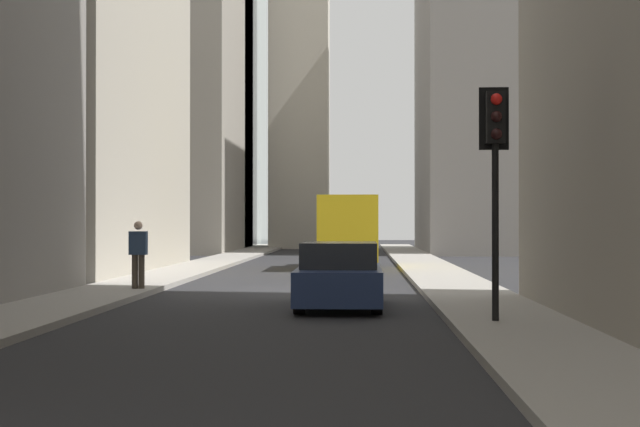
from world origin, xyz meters
name	(u,v)px	position (x,y,z in m)	size (l,w,h in m)	color
ground_plane	(292,290)	(0.00, 0.00, 0.00)	(135.00, 135.00, 0.00)	#262628
sidewalk_right	(127,287)	(0.00, 4.50, 0.07)	(90.00, 2.20, 0.14)	gray
sidewalk_left	(459,288)	(0.00, -4.50, 0.07)	(90.00, 2.20, 0.14)	gray
building_left_far	(504,73)	(31.15, -10.60, 10.86)	(13.97, 10.00, 21.72)	gray
building_right_far	(160,15)	(31.90, 10.60, 14.72)	(14.64, 10.00, 29.43)	gray
building_right_midfar	(17,24)	(8.01, 10.60, 9.03)	(14.48, 10.00, 18.05)	#A8A091
delivery_truck	(348,232)	(11.83, -1.40, 1.46)	(6.46, 2.25, 2.84)	yellow
sedan_navy	(339,277)	(-5.12, -1.40, 0.66)	(4.30, 1.78, 1.42)	navy
traffic_light_foreground	(495,148)	(-8.81, -4.19, 3.14)	(0.43, 0.52, 4.08)	black
pedestrian	(138,252)	(-1.50, 3.83, 1.08)	(0.26, 0.44, 1.73)	#473D33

